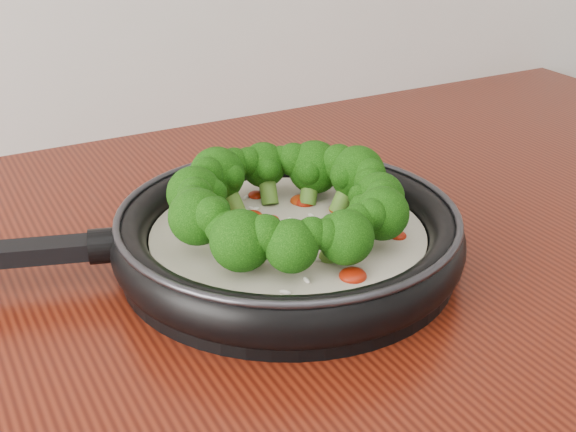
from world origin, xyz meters
TOP-DOWN VIEW (x-y plane):
  - skillet at (0.05, 1.07)m, footprint 0.54×0.41m

SIDE VIEW (x-z plane):
  - skillet at x=0.05m, z-range 0.89..0.99m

